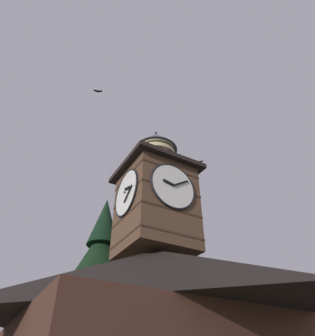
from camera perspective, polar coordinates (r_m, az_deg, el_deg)
name	(u,v)px	position (r m, az deg, el deg)	size (l,w,h in m)	color
clock_tower	(156,195)	(16.33, -0.37, -5.04)	(4.07, 4.07, 7.96)	brown
pine_tree_behind	(94,319)	(18.92, -11.84, -25.99)	(6.56, 6.56, 12.82)	#473323
moon	(89,309)	(56.46, -12.84, -24.44)	(1.95, 1.95, 1.95)	silver
flying_bird_high	(98,91)	(22.63, -11.16, 14.02)	(0.60, 0.35, 0.12)	black
flying_bird_low	(200,162)	(24.18, 7.93, 1.19)	(0.50, 0.47, 0.12)	black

